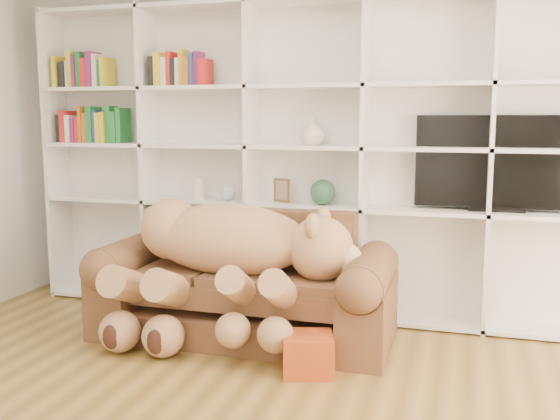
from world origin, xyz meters
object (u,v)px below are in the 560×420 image
(teddy_bear, at_px, (226,255))
(gift_box, at_px, (308,354))
(sofa, at_px, (245,290))
(tv, at_px, (498,164))

(teddy_bear, xyz_separation_m, gift_box, (0.66, -0.36, -0.49))
(teddy_bear, height_order, gift_box, teddy_bear)
(gift_box, bearing_deg, sofa, 137.65)
(teddy_bear, bearing_deg, tv, 30.62)
(sofa, distance_m, teddy_bear, 0.34)
(teddy_bear, bearing_deg, sofa, 71.31)
(teddy_bear, height_order, tv, tv)
(gift_box, relative_size, tv, 0.26)
(sofa, relative_size, gift_box, 6.85)
(teddy_bear, distance_m, tv, 2.01)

